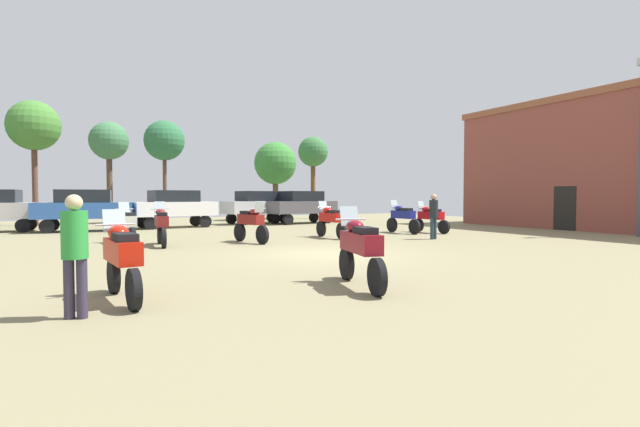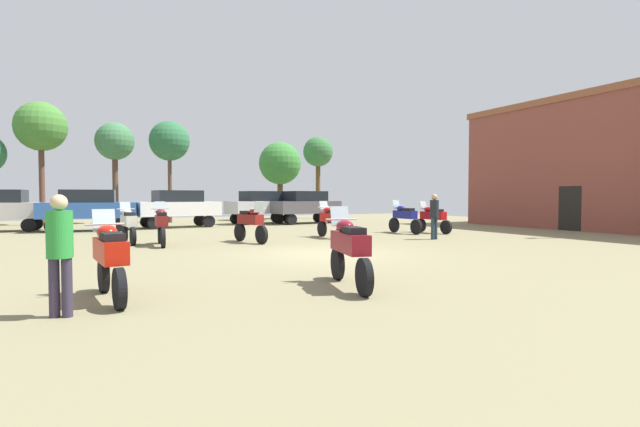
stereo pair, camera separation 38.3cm
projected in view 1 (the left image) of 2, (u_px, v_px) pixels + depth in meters
The scene contains 21 objects.
ground_plane at pixel (326, 254), 13.67m from camera, with size 44.00×52.00×0.02m.
brick_building at pixel (609, 164), 24.18m from camera, with size 6.12×14.53×6.76m.
motorcycle_1 at pixel (331, 220), 18.96m from camera, with size 0.62×2.29×1.49m.
motorcycle_2 at pixel (430, 217), 21.67m from camera, with size 0.62×2.23×1.45m.
motorcycle_3 at pixel (122, 256), 7.51m from camera, with size 0.62×2.13×1.46m.
motorcycle_4 at pixel (403, 217), 21.40m from camera, with size 0.62×2.23×1.51m.
motorcycle_5 at pixel (360, 248), 8.67m from camera, with size 0.76×2.26×1.49m.
motorcycle_6 at pixel (161, 224), 15.89m from camera, with size 0.62×2.23×1.50m.
motorcycle_7 at pixel (128, 223), 16.52m from camera, with size 0.62×2.27×1.48m.
motorcycle_8 at pixel (251, 222), 16.97m from camera, with size 0.74×2.14×1.50m.
car_2 at pixel (258, 205), 28.82m from camera, with size 4.58×2.65×2.00m.
car_4 at pixel (84, 207), 22.41m from camera, with size 4.46×2.24×2.00m.
car_5 at pixel (302, 205), 28.94m from camera, with size 4.53×2.46×2.00m.
car_6 at pixel (174, 206), 25.08m from camera, with size 4.50×2.36×2.00m.
person_2 at pixel (75, 246), 6.41m from camera, with size 0.44×0.44×1.71m.
person_3 at pixel (434, 213), 18.31m from camera, with size 0.39×0.39×1.77m.
tree_1 at pixel (275, 164), 33.07m from camera, with size 2.99×2.99×5.51m.
tree_2 at pixel (164, 141), 29.60m from camera, with size 2.51×2.51×6.46m.
tree_3 at pixel (34, 127), 26.68m from camera, with size 2.82×2.82×7.13m.
tree_4 at pixel (109, 143), 28.58m from camera, with size 2.30×2.30×6.23m.
tree_7 at pixel (313, 153), 35.46m from camera, with size 2.26×2.26×6.20m.
Camera 1 is at (-6.51, -11.96, 1.70)m, focal length 26.32 mm.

